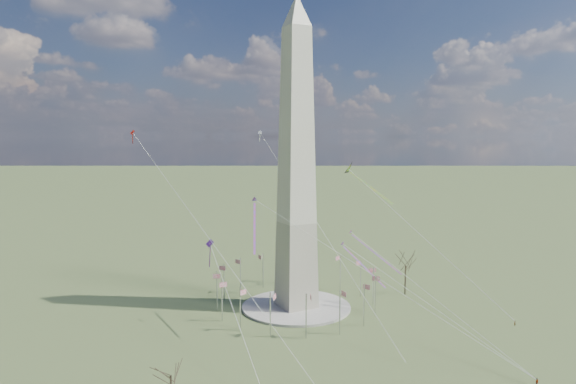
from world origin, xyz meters
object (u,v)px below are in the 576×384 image
person_east (515,323)px  kite_delta_black (351,171)px  washington_monument (296,163)px  tree_near (406,264)px

person_east → kite_delta_black: size_ratio=0.10×
kite_delta_black → washington_monument: bearing=-16.4°
washington_monument → person_east: size_ratio=61.24×
washington_monument → kite_delta_black: washington_monument is taller
tree_near → kite_delta_black: 39.20m
person_east → washington_monument: bearing=-65.1°
washington_monument → person_east: 82.27m
kite_delta_black → tree_near: bearing=78.1°
tree_near → person_east: 41.77m
tree_near → person_east: size_ratio=9.66×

